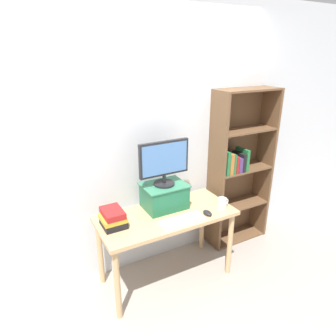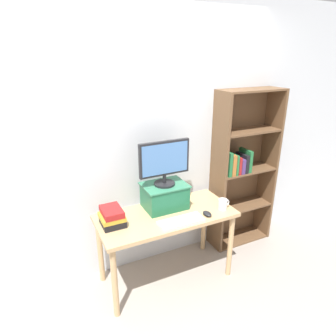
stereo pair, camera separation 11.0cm
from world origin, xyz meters
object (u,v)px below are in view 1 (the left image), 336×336
(keyboard, at_px, (182,221))
(coffee_mug, at_px, (222,203))
(book_stack, at_px, (113,218))
(computer_monitor, at_px, (164,161))
(desk, at_px, (166,223))
(riser_box, at_px, (164,195))
(bookshelf_unit, at_px, (238,167))
(computer_mouse, at_px, (207,213))

(keyboard, height_order, coffee_mug, coffee_mug)
(book_stack, xyz_separation_m, coffee_mug, (1.01, -0.19, -0.02))
(computer_monitor, xyz_separation_m, keyboard, (0.01, -0.31, -0.45))
(desk, height_order, riser_box, riser_box)
(desk, height_order, computer_monitor, computer_monitor)
(bookshelf_unit, xyz_separation_m, coffee_mug, (-0.51, -0.39, -0.13))
(desk, bearing_deg, bookshelf_unit, 13.12)
(bookshelf_unit, distance_m, computer_monitor, 1.04)
(riser_box, relative_size, keyboard, 1.01)
(riser_box, distance_m, keyboard, 0.33)
(riser_box, distance_m, coffee_mug, 0.55)
(bookshelf_unit, distance_m, book_stack, 1.54)
(coffee_mug, bearing_deg, bookshelf_unit, 37.17)
(computer_mouse, bearing_deg, bookshelf_unit, 31.06)
(desk, xyz_separation_m, riser_box, (0.04, 0.12, 0.22))
(desk, bearing_deg, riser_box, 70.26)
(book_stack, bearing_deg, keyboard, -22.84)
(computer_monitor, xyz_separation_m, book_stack, (-0.53, -0.08, -0.39))
(desk, relative_size, computer_monitor, 2.61)
(keyboard, bearing_deg, computer_mouse, 0.20)
(desk, xyz_separation_m, bookshelf_unit, (1.03, 0.24, 0.27))
(computer_monitor, relative_size, keyboard, 1.19)
(desk, relative_size, book_stack, 5.36)
(book_stack, bearing_deg, bookshelf_unit, 7.55)
(riser_box, xyz_separation_m, coffee_mug, (0.48, -0.27, -0.07))
(bookshelf_unit, bearing_deg, keyboard, -156.33)
(book_stack, bearing_deg, coffee_mug, -10.57)
(bookshelf_unit, xyz_separation_m, keyboard, (-0.98, -0.43, -0.17))
(bookshelf_unit, relative_size, computer_mouse, 16.83)
(riser_box, height_order, coffee_mug, riser_box)
(riser_box, height_order, book_stack, riser_box)
(keyboard, relative_size, coffee_mug, 3.47)
(bookshelf_unit, distance_m, computer_mouse, 0.85)
(computer_mouse, bearing_deg, keyboard, -179.80)
(desk, distance_m, bookshelf_unit, 1.10)
(bookshelf_unit, height_order, keyboard, bookshelf_unit)
(desk, relative_size, keyboard, 3.11)
(bookshelf_unit, distance_m, riser_box, 1.00)
(book_stack, bearing_deg, computer_monitor, 8.86)
(desk, xyz_separation_m, computer_monitor, (0.04, 0.12, 0.55))
(computer_monitor, bearing_deg, computer_mouse, -48.13)
(riser_box, xyz_separation_m, computer_monitor, (0.00, -0.00, 0.34))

